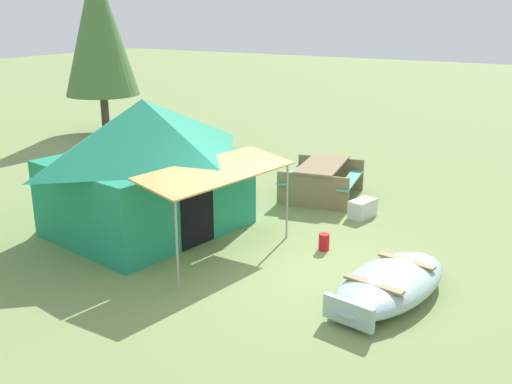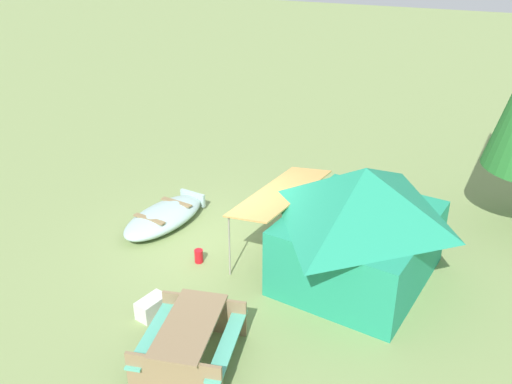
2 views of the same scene
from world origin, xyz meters
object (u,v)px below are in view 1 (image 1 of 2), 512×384
Objects in this scene: cooler_box at (363,208)px; pine_tree_back_right at (98,28)px; beached_rowboat at (390,283)px; picnic_table at (322,176)px; fuel_can at (324,242)px; canvas_cabin_tent at (146,164)px.

pine_tree_back_right is at bearing 71.46° from cooler_box.
cooler_box is at bearing 27.42° from beached_rowboat.
picnic_table is 3.01m from fuel_can.
picnic_table is (3.83, 2.84, 0.26)m from beached_rowboat.
picnic_table is 10.05m from pine_tree_back_right.
picnic_table is 3.46× the size of cooler_box.
cooler_box is 11.51m from pine_tree_back_right.
pine_tree_back_right reaches higher than fuel_can.
beached_rowboat is 14.10m from pine_tree_back_right.
beached_rowboat is 4.77m from picnic_table.
pine_tree_back_right is at bearing 49.41° from canvas_cabin_tent.
picnic_table is 1.50m from cooler_box.
fuel_can is at bearing -117.37° from pine_tree_back_right.
pine_tree_back_right is (3.51, 10.48, 3.22)m from cooler_box.
fuel_can is 0.05× the size of pine_tree_back_right.
picnic_table is (3.48, -1.96, -0.79)m from canvas_cabin_tent.
picnic_table is at bearing 25.64° from fuel_can.
canvas_cabin_tent is at bearing 150.61° from picnic_table.
beached_rowboat is 3.44m from cooler_box.
fuel_can is at bearing -154.36° from picnic_table.
pine_tree_back_right is (6.57, 12.06, 3.17)m from beached_rowboat.
pine_tree_back_right reaches higher than cooler_box.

